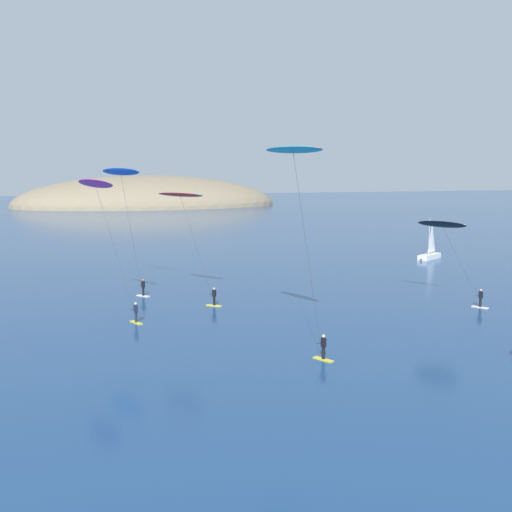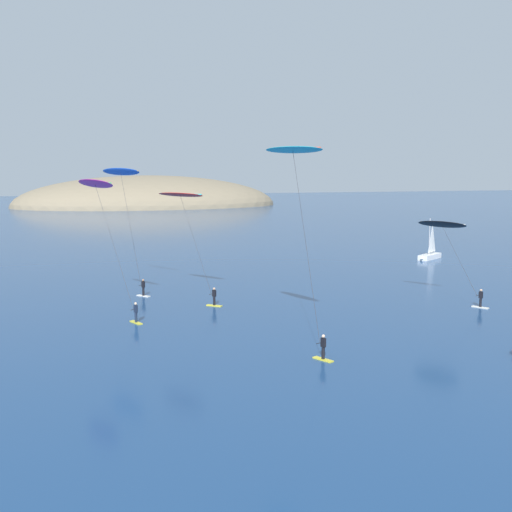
% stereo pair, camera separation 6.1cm
% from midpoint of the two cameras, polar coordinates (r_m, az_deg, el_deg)
% --- Properties ---
extents(headland_island, '(89.75, 63.65, 20.86)m').
position_cam_midpoint_polar(headland_island, '(229.08, -9.48, 4.49)').
color(headland_island, '#7A705B').
rests_on(headland_island, ground).
extents(sailboat_near, '(5.48, 4.09, 5.70)m').
position_cam_midpoint_polar(sailboat_near, '(92.08, 15.07, 0.12)').
color(sailboat_near, white).
rests_on(sailboat_near, ground).
extents(kitesurfer_cyan, '(3.05, 7.06, 13.96)m').
position_cam_midpoint_polar(kitesurfer_cyan, '(43.28, 3.46, 8.18)').
color(kitesurfer_cyan, yellow).
rests_on(kitesurfer_cyan, ground).
extents(kitesurfer_red, '(5.12, 6.86, 10.32)m').
position_cam_midpoint_polar(kitesurfer_red, '(60.20, -6.57, 4.75)').
color(kitesurfer_red, yellow).
rests_on(kitesurfer_red, ground).
extents(kitesurfer_black, '(4.44, 6.53, 7.75)m').
position_cam_midpoint_polar(kitesurfer_black, '(61.78, 16.42, 2.19)').
color(kitesurfer_black, silver).
rests_on(kitesurfer_black, ground).
extents(kitesurfer_blue, '(4.14, 6.13, 12.60)m').
position_cam_midpoint_polar(kitesurfer_blue, '(65.12, -11.82, 6.48)').
color(kitesurfer_blue, silver).
rests_on(kitesurfer_blue, ground).
extents(kitesurfer_magenta, '(4.73, 8.67, 11.64)m').
position_cam_midpoint_polar(kitesurfer_magenta, '(56.33, -13.89, 5.46)').
color(kitesurfer_magenta, yellow).
rests_on(kitesurfer_magenta, ground).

